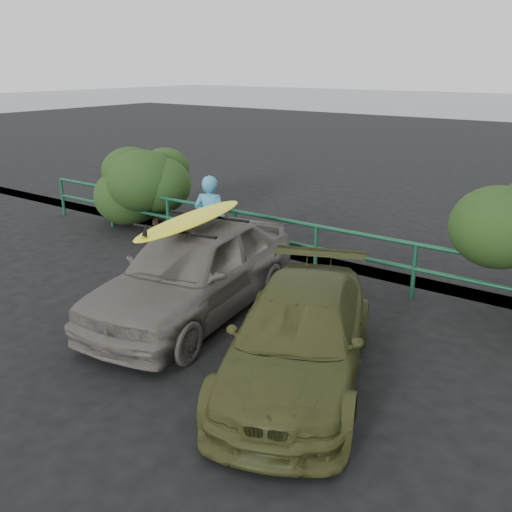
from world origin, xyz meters
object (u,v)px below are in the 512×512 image
at_px(guardrail, 273,241).
at_px(sedan, 194,270).
at_px(olive_vehicle, 299,337).
at_px(surfboard, 192,219).
at_px(man, 211,221).

relative_size(guardrail, sedan, 3.09).
relative_size(olive_vehicle, surfboard, 1.47).
height_order(guardrail, olive_vehicle, olive_vehicle).
bearing_deg(sedan, man, 115.00).
bearing_deg(sedan, guardrail, 87.67).
height_order(man, surfboard, man).
bearing_deg(man, sedan, 105.17).
height_order(guardrail, man, man).
height_order(sedan, surfboard, surfboard).
relative_size(olive_vehicle, man, 2.24).
xyz_separation_m(sedan, olive_vehicle, (2.49, -0.74, -0.17)).
xyz_separation_m(man, surfboard, (1.40, -2.08, 0.70)).
distance_m(guardrail, surfboard, 3.03).
xyz_separation_m(olive_vehicle, man, (-3.89, 2.82, 0.33)).
distance_m(sedan, man, 2.51).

